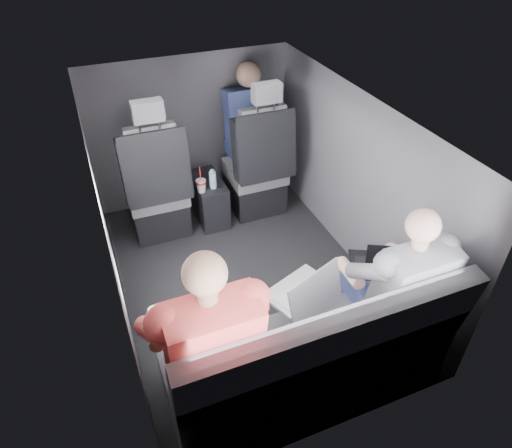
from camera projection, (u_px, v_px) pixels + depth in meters
name	position (u px, v px, depth m)	size (l,w,h in m)	color
floor	(245.00, 280.00, 3.53)	(2.60, 2.60, 0.00)	black
ceiling	(241.00, 115.00, 2.71)	(2.60, 2.60, 0.00)	#B2B2AD
panel_left	(109.00, 239.00, 2.85)	(0.02, 2.60, 1.35)	#56565B
panel_right	(356.00, 182.00, 3.39)	(0.02, 2.60, 1.35)	#56565B
panel_front	(192.00, 131.00, 4.08)	(1.80, 0.02, 1.35)	#56565B
panel_back	(341.00, 354.00, 2.16)	(1.80, 0.02, 1.35)	#56565B
side_window	(112.00, 238.00, 2.50)	(0.02, 0.75, 0.42)	white
seatbelt	(266.00, 139.00, 3.68)	(0.05, 0.01, 0.65)	black
front_seat_left	(157.00, 193.00, 3.77)	(0.52, 0.58, 1.26)	black
front_seat_right	(257.00, 172.00, 4.04)	(0.52, 0.58, 1.26)	black
center_console	(209.00, 199.00, 4.06)	(0.24, 0.48, 0.41)	black
rear_bench	(311.00, 362.00, 2.56)	(1.60, 0.57, 0.92)	#5E5F63
soda_cup	(201.00, 185.00, 3.75)	(0.08, 0.08, 0.24)	white
water_bottle	(213.00, 180.00, 3.80)	(0.06, 0.06, 0.17)	#A4C7DE
laptop_white	(201.00, 315.00, 2.41)	(0.34, 0.35, 0.22)	silver
laptop_silver	(306.00, 293.00, 2.53)	(0.45, 0.46, 0.27)	silver
laptop_black	(383.00, 264.00, 2.73)	(0.40, 0.44, 0.24)	black
passenger_rear_left	(206.00, 341.00, 2.25)	(0.54, 0.66, 1.29)	#323136
passenger_rear_right	(392.00, 285.00, 2.60)	(0.49, 0.61, 1.21)	navy
passenger_front_right	(249.00, 123.00, 4.03)	(0.42, 0.42, 0.86)	navy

